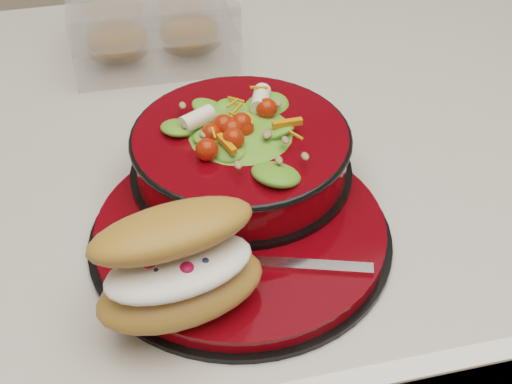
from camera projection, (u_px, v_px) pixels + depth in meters
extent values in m
cube|color=beige|center=(280.00, 361.00, 1.15)|extent=(1.16, 0.66, 0.86)
cube|color=beige|center=(288.00, 135.00, 0.85)|extent=(1.24, 0.74, 0.04)
cylinder|color=black|center=(241.00, 237.00, 0.69)|extent=(0.29, 0.29, 0.01)
cylinder|color=#5F0307|center=(240.00, 230.00, 0.68)|extent=(0.28, 0.28, 0.01)
torus|color=black|center=(253.00, 232.00, 0.67)|extent=(0.16, 0.16, 0.01)
cylinder|color=black|center=(241.00, 171.00, 0.73)|extent=(0.23, 0.23, 0.01)
cylinder|color=#5F0307|center=(241.00, 151.00, 0.72)|extent=(0.21, 0.21, 0.04)
torus|color=black|center=(241.00, 137.00, 0.71)|extent=(0.22, 0.22, 0.01)
ellipsoid|color=#3B7520|center=(241.00, 140.00, 0.71)|extent=(0.18, 0.18, 0.07)
sphere|color=#BA1A07|center=(285.00, 99.00, 0.69)|extent=(0.02, 0.02, 0.02)
sphere|color=#BA1A07|center=(264.00, 84.00, 0.71)|extent=(0.02, 0.02, 0.02)
sphere|color=#BA1A07|center=(231.00, 81.00, 0.71)|extent=(0.02, 0.02, 0.02)
sphere|color=#BA1A07|center=(202.00, 91.00, 0.70)|extent=(0.02, 0.02, 0.02)
sphere|color=#BA1A07|center=(194.00, 111.00, 0.67)|extent=(0.02, 0.02, 0.02)
sphere|color=#BA1A07|center=(214.00, 128.00, 0.65)|extent=(0.02, 0.02, 0.02)
sphere|color=#BA1A07|center=(251.00, 132.00, 0.65)|extent=(0.02, 0.02, 0.02)
sphere|color=#BA1A07|center=(280.00, 119.00, 0.66)|extent=(0.02, 0.02, 0.02)
cylinder|color=silver|center=(261.00, 80.00, 0.72)|extent=(0.03, 0.04, 0.02)
cylinder|color=silver|center=(196.00, 100.00, 0.69)|extent=(0.04, 0.03, 0.02)
cube|color=orange|center=(226.00, 124.00, 0.65)|extent=(0.03, 0.03, 0.01)
cube|color=orange|center=(288.00, 104.00, 0.68)|extent=(0.03, 0.02, 0.01)
ellipsoid|color=#A56C32|center=(181.00, 289.00, 0.59)|extent=(0.16, 0.10, 0.04)
ellipsoid|color=white|center=(179.00, 268.00, 0.57)|extent=(0.13, 0.09, 0.02)
ellipsoid|color=#A56C32|center=(174.00, 230.00, 0.57)|extent=(0.15, 0.09, 0.03)
sphere|color=#BA0D30|center=(150.00, 267.00, 0.57)|extent=(0.02, 0.02, 0.02)
sphere|color=#BA0D30|center=(187.00, 271.00, 0.56)|extent=(0.02, 0.02, 0.02)
sphere|color=#191947|center=(167.00, 259.00, 0.57)|extent=(0.01, 0.01, 0.01)
sphere|color=#191947|center=(193.00, 258.00, 0.57)|extent=(0.01, 0.01, 0.01)
sphere|color=#191947|center=(179.00, 266.00, 0.57)|extent=(0.01, 0.01, 0.01)
sphere|color=#191947|center=(205.00, 264.00, 0.57)|extent=(0.01, 0.01, 0.01)
sphere|color=#191947|center=(157.00, 274.00, 0.56)|extent=(0.01, 0.01, 0.01)
cube|color=silver|center=(299.00, 265.00, 0.63)|extent=(0.13, 0.05, 0.00)
cube|color=silver|center=(208.00, 259.00, 0.64)|extent=(0.05, 0.03, 0.00)
cube|color=white|center=(154.00, 38.00, 0.94)|extent=(0.21, 0.15, 0.05)
cube|color=white|center=(150.00, 5.00, 0.91)|extent=(0.21, 0.15, 0.04)
ellipsoid|color=#A56C32|center=(118.00, 39.00, 0.93)|extent=(0.08, 0.07, 0.04)
ellipsoid|color=#A56C32|center=(189.00, 31.00, 0.95)|extent=(0.08, 0.07, 0.04)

